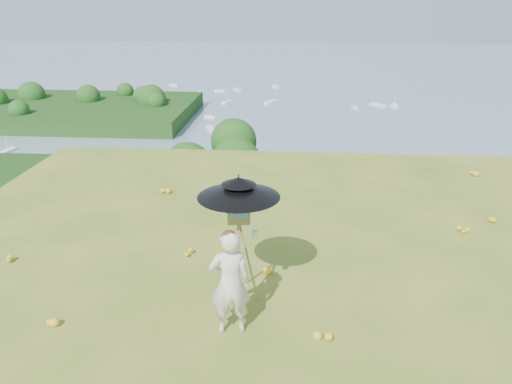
{
  "coord_description": "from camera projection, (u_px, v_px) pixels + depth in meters",
  "views": [
    {
      "loc": [
        0.11,
        -7.43,
        4.32
      ],
      "look_at": [
        -0.58,
        1.29,
        0.9
      ],
      "focal_mm": 35.0,
      "sensor_mm": 36.0,
      "label": 1
    }
  ],
  "objects": [
    {
      "name": "wildflowers",
      "position": [
        284.0,
        259.0,
        8.69
      ],
      "size": [
        10.0,
        10.5,
        0.12
      ],
      "primitive_type": null,
      "color": "gold",
      "rests_on": "ground"
    },
    {
      "name": "harbor_town",
      "position": [
        292.0,
        201.0,
        88.85
      ],
      "size": [
        110.0,
        22.0,
        5.0
      ],
      "primitive_type": null,
      "color": "silver",
      "rests_on": "shoreline_tier"
    },
    {
      "name": "bay_water",
      "position": [
        296.0,
        81.0,
        243.69
      ],
      "size": [
        700.0,
        700.0,
        0.0
      ],
      "primitive_type": "plane",
      "color": "slate",
      "rests_on": "ground"
    },
    {
      "name": "ground",
      "position": [
        284.0,
        270.0,
        8.48
      ],
      "size": [
        14.0,
        14.0,
        0.0
      ],
      "primitive_type": "plane",
      "color": "#4B6F1F",
      "rests_on": "ground"
    },
    {
      "name": "field_easel",
      "position": [
        239.0,
        256.0,
        7.2
      ],
      "size": [
        0.7,
        0.7,
        1.68
      ],
      "primitive_type": null,
      "rotation": [
        0.0,
        0.0,
        0.1
      ],
      "color": "olive",
      "rests_on": "ground"
    },
    {
      "name": "shoreline_tier",
      "position": [
        291.0,
        234.0,
        91.22
      ],
      "size": [
        170.0,
        28.0,
        8.0
      ],
      "primitive_type": "cube",
      "color": "gray",
      "rests_on": "bay_water"
    },
    {
      "name": "slope_trees",
      "position": [
        291.0,
        220.0,
        46.43
      ],
      "size": [
        110.0,
        50.0,
        6.0
      ],
      "primitive_type": null,
      "color": "#194F17",
      "rests_on": "forest_slope"
    },
    {
      "name": "painter",
      "position": [
        230.0,
        283.0,
        6.66
      ],
      "size": [
        0.62,
        0.47,
        1.52
      ],
      "primitive_type": "imported",
      "rotation": [
        0.0,
        0.0,
        3.34
      ],
      "color": "beige",
      "rests_on": "ground"
    },
    {
      "name": "painter_cap",
      "position": [
        229.0,
        234.0,
        6.4
      ],
      "size": [
        0.21,
        0.25,
        0.1
      ],
      "primitive_type": null,
      "rotation": [
        0.0,
        0.0,
        0.05
      ],
      "color": "#D47475",
      "rests_on": "painter"
    },
    {
      "name": "peninsula",
      "position": [
        73.0,
        103.0,
        168.46
      ],
      "size": [
        90.0,
        60.0,
        12.0
      ],
      "primitive_type": null,
      "color": "#14350E",
      "rests_on": "bay_water"
    },
    {
      "name": "forest_slope",
      "position": [
        287.0,
        343.0,
        51.53
      ],
      "size": [
        140.0,
        56.0,
        22.0
      ],
      "primitive_type": "cube",
      "color": "#14350E",
      "rests_on": "bay_water"
    },
    {
      "name": "moored_boats",
      "position": [
        258.0,
        116.0,
        171.13
      ],
      "size": [
        140.0,
        140.0,
        0.7
      ],
      "primitive_type": null,
      "color": "white",
      "rests_on": "bay_water"
    },
    {
      "name": "sun_umbrella",
      "position": [
        239.0,
        198.0,
        6.9
      ],
      "size": [
        1.19,
        1.19,
        0.69
      ],
      "primitive_type": null,
      "rotation": [
        0.0,
        0.0,
        -0.03
      ],
      "color": "black",
      "rests_on": "field_easel"
    }
  ]
}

